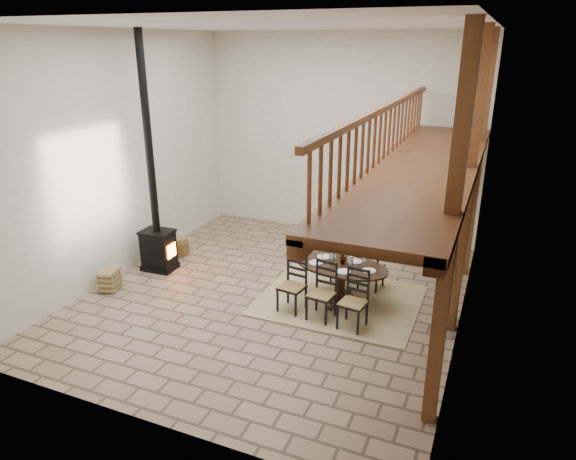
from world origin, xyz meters
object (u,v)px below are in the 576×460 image
at_px(log_basket, 179,247).
at_px(log_stack, 110,280).
at_px(dining_table, 338,283).
at_px(wood_stove, 156,221).

xyz_separation_m(log_basket, log_stack, (-0.21, -2.11, 0.05)).
relative_size(dining_table, log_stack, 4.30).
xyz_separation_m(wood_stove, log_stack, (-0.31, -1.24, -0.89)).
relative_size(log_basket, log_stack, 0.95).
bearing_deg(log_basket, dining_table, -11.47).
height_order(dining_table, log_basket, dining_table).
distance_m(dining_table, log_stack, 4.59).
height_order(log_basket, log_stack, log_stack).
height_order(dining_table, log_stack, dining_table).
bearing_deg(log_basket, wood_stove, -83.64).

